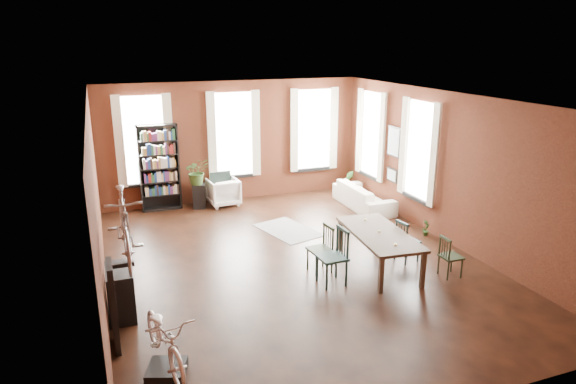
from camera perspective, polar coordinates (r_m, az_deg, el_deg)
name	(u,v)px	position (r m, az deg, el deg)	size (l,w,h in m)	color
room	(295,149)	(10.16, 0.76, 4.76)	(9.00, 9.04, 3.22)	black
dining_table	(378,250)	(10.02, 10.00, -6.35)	(0.96, 2.11, 0.72)	#47382A
dining_chair_a	(332,257)	(9.20, 4.90, -7.21)	(0.48, 0.48, 1.03)	#173432
dining_chair_b	(320,249)	(9.69, 3.56, -6.38)	(0.41, 0.41, 0.89)	black
dining_chair_c	(451,256)	(9.97, 17.64, -6.84)	(0.36, 0.36, 0.78)	#1F2E1B
dining_chair_d	(407,241)	(10.40, 13.12, -5.30)	(0.39, 0.39, 0.84)	#183535
bookshelf	(159,168)	(13.39, -14.11, 2.63)	(1.00, 0.32, 2.20)	black
white_armchair	(223,191)	(13.63, -7.22, 0.16)	(0.76, 0.71, 0.78)	white
cream_sofa	(364,192)	(13.45, 8.42, -0.04)	(2.08, 0.61, 0.81)	beige
striped_rug	(288,230)	(11.84, -0.01, -4.25)	(0.97, 1.55, 0.01)	black
bike_trainer	(167,371)	(7.27, -13.32, -18.75)	(0.48, 0.48, 0.14)	black
bike_wall_rack	(114,306)	(7.73, -18.82, -11.91)	(0.16, 0.60, 1.30)	black
console_table	(121,292)	(8.65, -18.11, -10.54)	(0.40, 0.80, 0.80)	black
plant_stand	(199,196)	(13.49, -9.85, -0.44)	(0.32, 0.32, 0.64)	black
plant_by_sofa	(347,189)	(14.57, 6.53, 0.32)	(0.39, 0.71, 0.32)	#285220
plant_small	(425,233)	(11.92, 15.03, -4.39)	(0.20, 0.39, 0.14)	#2A5622
bicycle_floor	(163,312)	(6.84, -13.74, -12.84)	(0.54, 0.82, 1.56)	beige
bicycle_hung	(122,203)	(7.17, -17.92, -1.21)	(0.47, 1.00, 1.66)	#A5A8AD
plant_on_stand	(197,174)	(13.31, -10.07, 1.96)	(0.62, 0.68, 0.53)	#305120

